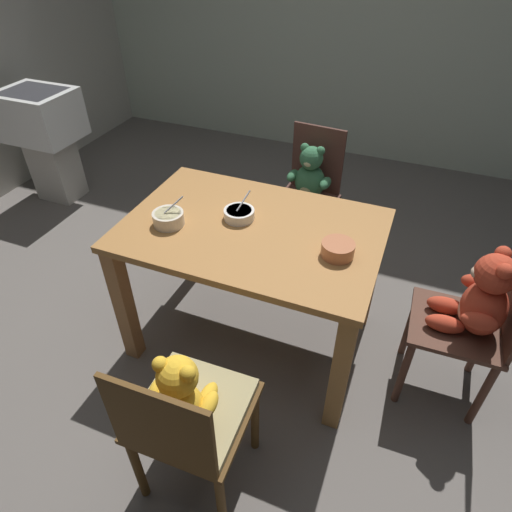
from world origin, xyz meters
The scene contains 9 objects.
ground_plane centered at (0.00, 0.00, -0.02)m, with size 5.20×5.20×0.04m.
dining_table centered at (0.00, 0.00, 0.61)m, with size 1.19×0.81×0.75m.
teddy_chair_near_front centered at (0.09, -0.83, 0.52)m, with size 0.42×0.42×0.83m.
teddy_chair_near_right centered at (1.03, 0.04, 0.57)m, with size 0.41×0.39×0.88m.
teddy_chair_far_center centered at (0.04, 0.83, 0.54)m, with size 0.39×0.39×0.88m.
porridge_bowl_terracotta_near_right centered at (0.42, -0.06, 0.78)m, with size 0.14×0.14×0.06m.
porridge_bowl_cream_near_left centered at (-0.37, -0.12, 0.78)m, with size 0.14×0.14×0.13m.
porridge_bowl_white_center centered at (-0.08, 0.04, 0.77)m, with size 0.15×0.15×0.12m.
sink_basin centered at (-2.05, 0.83, 0.56)m, with size 0.52×0.42×0.86m.
Camera 1 is at (0.64, -1.55, 1.92)m, focal length 30.96 mm.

